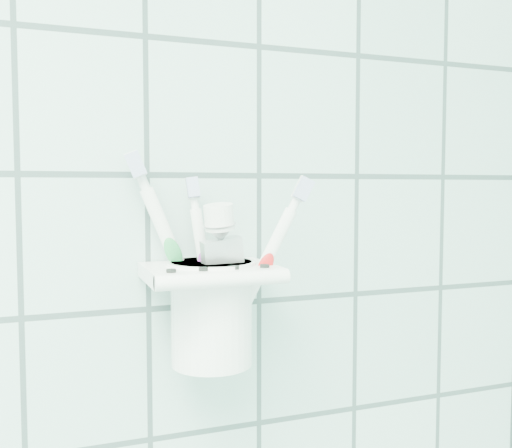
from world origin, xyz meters
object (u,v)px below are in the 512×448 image
Objects in this scene: toothbrush_pink at (214,244)px; toothbrush_orange at (218,258)px; toothbrush_blue at (218,266)px; holder_bracket at (209,274)px; cup at (212,309)px; toothpaste_tube at (230,267)px.

toothbrush_pink is 1.11× the size of toothbrush_orange.
toothbrush_blue is at bearing -90.68° from toothbrush_pink.
holder_bracket is 0.04m from cup.
toothbrush_blue reaches higher than cup.
cup is 0.07m from toothbrush_pink.
toothbrush_orange is 0.02m from toothpaste_tube.
toothbrush_orange is at bearing -80.55° from cup.
cup is at bearing 107.15° from toothbrush_orange.
holder_bracket is 0.02m from toothbrush_orange.
toothbrush_blue is (0.01, -0.01, 0.01)m from holder_bracket.
toothpaste_tube is at bearing 2.95° from holder_bracket.
cup is 0.05m from toothbrush_blue.
holder_bracket is 0.01m from toothbrush_blue.
toothbrush_blue is 0.94× the size of toothbrush_orange.
cup is 0.54× the size of toothbrush_orange.
toothbrush_blue reaches higher than toothpaste_tube.
toothbrush_orange is at bearing -59.77° from holder_bracket.
toothpaste_tube is (0.02, 0.00, 0.01)m from holder_bracket.
cup is 0.05m from toothpaste_tube.
toothbrush_blue is at bearing -41.94° from holder_bracket.
toothbrush_orange is at bearing -150.64° from toothpaste_tube.
toothbrush_pink is at bearing 116.71° from toothpaste_tube.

